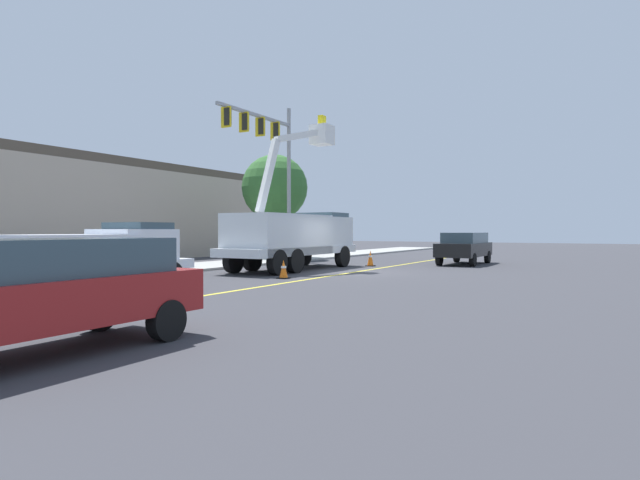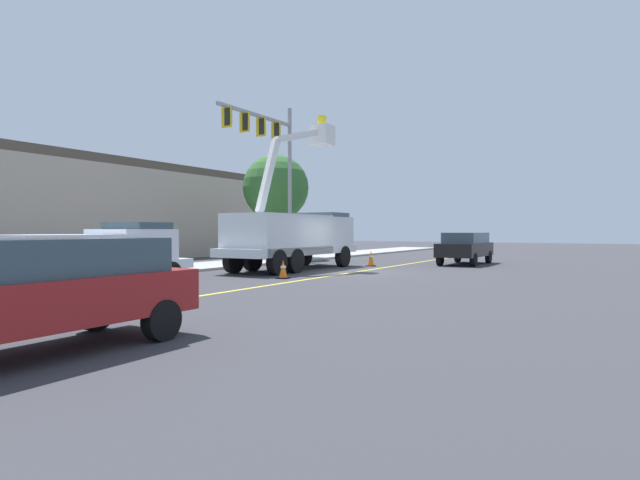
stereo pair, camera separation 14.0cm
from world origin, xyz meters
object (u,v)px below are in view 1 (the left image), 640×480
(traffic_cone_mid_front, at_px, (284,269))
(traffic_signal_mast, at_px, (269,149))
(service_pickup_truck, at_px, (98,254))
(traffic_cone_mid_rear, at_px, (370,258))
(passing_minivan, at_px, (465,246))
(traffic_cone_leading, at_px, (57,293))
(trailing_sedan, at_px, (42,288))
(utility_bucket_truck, at_px, (294,235))

(traffic_cone_mid_front, height_order, traffic_signal_mast, traffic_signal_mast)
(service_pickup_truck, bearing_deg, traffic_signal_mast, 15.49)
(service_pickup_truck, relative_size, traffic_cone_mid_rear, 7.01)
(service_pickup_truck, height_order, passing_minivan, service_pickup_truck)
(traffic_cone_leading, bearing_deg, trailing_sedan, -124.89)
(traffic_cone_leading, bearing_deg, traffic_cone_mid_front, -0.44)
(trailing_sedan, height_order, traffic_cone_mid_front, trailing_sedan)
(passing_minivan, relative_size, traffic_cone_mid_front, 6.93)
(passing_minivan, bearing_deg, traffic_signal_mast, 117.24)
(traffic_cone_mid_rear, height_order, traffic_signal_mast, traffic_signal_mast)
(traffic_cone_leading, xyz_separation_m, traffic_cone_mid_rear, (16.85, 0.02, 0.02))
(traffic_cone_mid_rear, bearing_deg, utility_bucket_truck, 152.09)
(traffic_cone_mid_front, bearing_deg, traffic_signal_mast, 39.66)
(traffic_cone_leading, distance_m, traffic_cone_mid_rear, 16.85)
(utility_bucket_truck, xyz_separation_m, traffic_cone_leading, (-12.98, -2.07, -1.24))
(passing_minivan, height_order, traffic_cone_leading, passing_minivan)
(service_pickup_truck, xyz_separation_m, passing_minivan, (18.28, -5.66, -0.15))
(trailing_sedan, height_order, traffic_cone_leading, trailing_sedan)
(passing_minivan, xyz_separation_m, traffic_cone_mid_front, (-11.81, 3.60, -0.63))
(trailing_sedan, xyz_separation_m, traffic_cone_leading, (2.70, 3.88, -0.59))
(passing_minivan, distance_m, traffic_cone_mid_rear, 5.44)
(service_pickup_truck, relative_size, passing_minivan, 1.17)
(traffic_cone_mid_front, xyz_separation_m, traffic_cone_mid_rear, (7.85, 0.08, 0.05))
(service_pickup_truck, xyz_separation_m, traffic_cone_mid_rear, (14.31, -1.98, -0.72))
(traffic_cone_mid_front, xyz_separation_m, traffic_signal_mast, (6.98, 5.79, 5.91))
(service_pickup_truck, bearing_deg, traffic_cone_mid_rear, -7.87)
(utility_bucket_truck, xyz_separation_m, trailing_sedan, (-15.68, -5.95, -0.64))
(utility_bucket_truck, relative_size, traffic_cone_leading, 10.66)
(service_pickup_truck, xyz_separation_m, trailing_sedan, (-5.25, -5.87, -0.15))
(traffic_cone_mid_front, bearing_deg, trailing_sedan, -161.98)
(traffic_cone_leading, bearing_deg, traffic_signal_mast, 19.68)
(traffic_cone_mid_rear, xyz_separation_m, traffic_signal_mast, (-0.86, 5.70, 5.86))
(service_pickup_truck, bearing_deg, trailing_sedan, -131.80)
(utility_bucket_truck, relative_size, traffic_signal_mast, 0.93)
(passing_minivan, height_order, traffic_signal_mast, traffic_signal_mast)
(passing_minivan, relative_size, traffic_cone_leading, 6.25)
(traffic_cone_leading, relative_size, traffic_cone_mid_front, 1.11)
(utility_bucket_truck, bearing_deg, traffic_cone_leading, -170.94)
(utility_bucket_truck, height_order, traffic_signal_mast, traffic_signal_mast)
(traffic_cone_leading, height_order, traffic_signal_mast, traffic_signal_mast)
(service_pickup_truck, height_order, traffic_cone_mid_rear, service_pickup_truck)
(utility_bucket_truck, height_order, traffic_cone_mid_rear, utility_bucket_truck)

